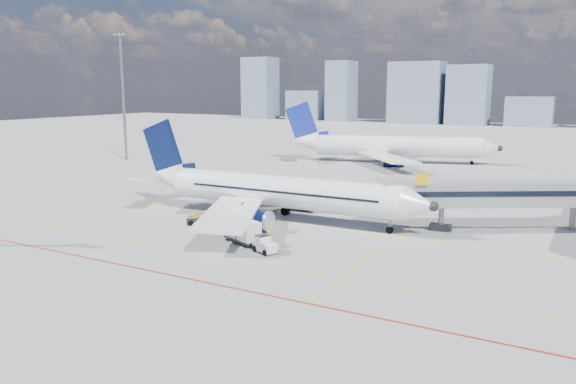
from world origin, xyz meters
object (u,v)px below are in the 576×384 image
cargo_dolly (243,230)px  belt_loader (209,219)px  main_aircraft (270,191)px  second_aircraft (388,146)px  baggage_tug (264,244)px  ramp_worker (270,239)px

cargo_dolly → belt_loader: (-7.26, 4.25, -0.58)m
main_aircraft → second_aircraft: bearing=94.0°
main_aircraft → belt_loader: (-4.28, -5.80, -2.56)m
main_aircraft → cargo_dolly: (2.98, -10.05, -1.98)m
belt_loader → baggage_tug: bearing=-52.7°
baggage_tug → ramp_worker: 1.61m
main_aircraft → baggage_tug: main_aircraft is taller
belt_loader → ramp_worker: belt_loader is taller
main_aircraft → ramp_worker: main_aircraft is taller
main_aircraft → belt_loader: size_ratio=6.02×
second_aircraft → belt_loader: 59.59m
belt_loader → ramp_worker: bearing=-46.5°
second_aircraft → baggage_tug: 66.48m
second_aircraft → cargo_dolly: (7.67, -63.79, -1.98)m
cargo_dolly → belt_loader: bearing=172.2°
second_aircraft → ramp_worker: second_aircraft is taller
cargo_dolly → baggage_tug: bearing=-3.7°
main_aircraft → cargo_dolly: main_aircraft is taller
second_aircraft → ramp_worker: (10.81, -63.92, -2.40)m
ramp_worker → main_aircraft: bearing=31.6°
cargo_dolly → ramp_worker: cargo_dolly is taller
main_aircraft → second_aircraft: 53.94m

